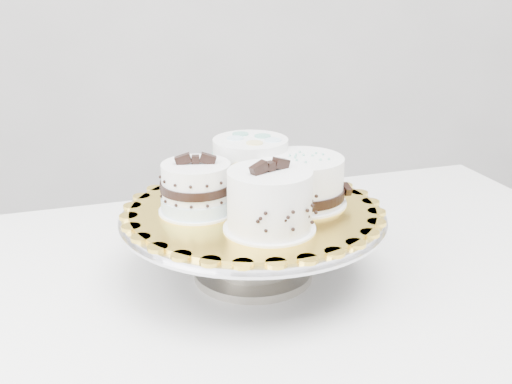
{
  "coord_description": "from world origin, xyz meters",
  "views": [
    {
      "loc": [
        -0.1,
        -0.74,
        1.19
      ],
      "look_at": [
        0.04,
        0.11,
        0.87
      ],
      "focal_mm": 45.0,
      "sensor_mm": 36.0,
      "label": 1
    }
  ],
  "objects": [
    {
      "name": "table",
      "position": [
        0.02,
        0.04,
        0.68
      ],
      "size": [
        1.36,
        1.02,
        0.75
      ],
      "rotation": [
        0.0,
        0.0,
        0.15
      ],
      "color": "white",
      "rests_on": "floor"
    },
    {
      "name": "cake_stand",
      "position": [
        0.03,
        0.09,
        0.82
      ],
      "size": [
        0.38,
        0.38,
        0.1
      ],
      "color": "gray",
      "rests_on": "table"
    },
    {
      "name": "cake_board",
      "position": [
        0.03,
        0.09,
        0.85
      ],
      "size": [
        0.35,
        0.35,
        0.01
      ],
      "primitive_type": "cylinder",
      "rotation": [
        0.0,
        0.0,
        -0.02
      ],
      "color": "gold",
      "rests_on": "cake_stand"
    },
    {
      "name": "cake_swirl",
      "position": [
        0.04,
        0.01,
        0.89
      ],
      "size": [
        0.15,
        0.15,
        0.1
      ],
      "rotation": [
        0.0,
        0.0,
        0.5
      ],
      "color": "white",
      "rests_on": "cake_board"
    },
    {
      "name": "cake_banded",
      "position": [
        -0.05,
        0.09,
        0.89
      ],
      "size": [
        0.11,
        0.11,
        0.09
      ],
      "rotation": [
        0.0,
        0.0,
        -0.09
      ],
      "color": "white",
      "rests_on": "cake_board"
    },
    {
      "name": "cake_dots",
      "position": [
        0.04,
        0.16,
        0.9
      ],
      "size": [
        0.13,
        0.13,
        0.08
      ],
      "rotation": [
        0.0,
        0.0,
        0.06
      ],
      "color": "white",
      "rests_on": "cake_board"
    },
    {
      "name": "cake_ribbon",
      "position": [
        0.1,
        0.1,
        0.89
      ],
      "size": [
        0.14,
        0.14,
        0.07
      ],
      "rotation": [
        0.0,
        0.0,
        0.2
      ],
      "color": "white",
      "rests_on": "cake_board"
    }
  ]
}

